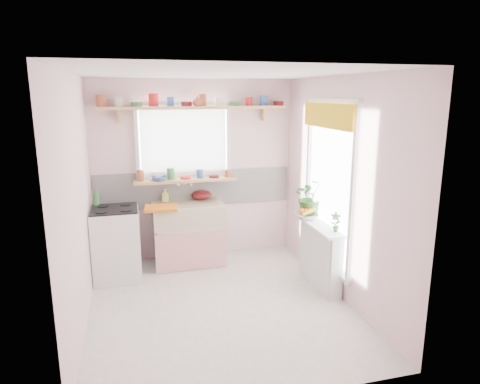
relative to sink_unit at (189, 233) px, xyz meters
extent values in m
plane|color=white|center=(0.15, -1.29, -0.43)|extent=(3.20, 3.20, 0.00)
plane|color=white|center=(0.15, -1.29, 2.07)|extent=(3.20, 3.20, 0.00)
plane|color=beige|center=(0.15, 0.31, 0.82)|extent=(2.80, 0.00, 2.80)
plane|color=beige|center=(0.15, -2.89, 0.82)|extent=(2.80, 0.00, 2.80)
plane|color=beige|center=(-1.25, -1.29, 0.82)|extent=(0.00, 3.20, 3.20)
plane|color=beige|center=(1.55, -1.29, 0.82)|extent=(0.00, 3.20, 3.20)
cube|color=white|center=(0.15, 0.29, 0.57)|extent=(2.74, 0.03, 0.50)
cube|color=pink|center=(0.15, 0.29, 0.37)|extent=(2.74, 0.02, 0.12)
cube|color=white|center=(0.00, 0.30, 1.22)|extent=(1.20, 0.01, 1.00)
cube|color=white|center=(0.00, 0.24, 1.22)|extent=(1.15, 0.02, 0.95)
cube|color=white|center=(1.54, -1.09, 0.82)|extent=(0.01, 1.10, 1.90)
cube|color=gold|center=(1.46, -1.09, 1.63)|extent=(0.03, 1.20, 0.28)
cube|color=white|center=(0.00, 0.01, -0.16)|extent=(0.85, 0.55, 0.55)
cube|color=#DF4F41|center=(0.00, -0.27, -0.16)|extent=(0.95, 0.02, 0.53)
cube|color=beige|center=(0.00, 0.01, 0.27)|extent=(0.95, 0.55, 0.30)
cylinder|color=silver|center=(0.00, 0.26, 0.67)|extent=(0.03, 0.22, 0.03)
cube|color=white|center=(-0.95, -0.24, 0.02)|extent=(0.58, 0.58, 0.90)
cube|color=black|center=(-0.95, -0.24, 0.47)|extent=(0.56, 0.56, 0.02)
cylinder|color=black|center=(-1.09, -0.38, 0.49)|extent=(0.14, 0.14, 0.01)
cylinder|color=black|center=(-0.81, -0.38, 0.49)|extent=(0.14, 0.14, 0.01)
cylinder|color=black|center=(-1.09, -0.10, 0.49)|extent=(0.14, 0.14, 0.01)
cylinder|color=black|center=(-0.81, -0.10, 0.49)|extent=(0.14, 0.14, 0.01)
cube|color=white|center=(1.45, -1.09, -0.06)|extent=(0.15, 0.90, 0.75)
cube|color=white|center=(1.42, -1.09, 0.33)|extent=(0.22, 0.95, 0.03)
cube|color=tan|center=(0.00, 0.19, 0.71)|extent=(1.40, 0.22, 0.04)
cube|color=tan|center=(0.15, 0.18, 1.69)|extent=(2.52, 0.24, 0.04)
cylinder|color=#A55133|center=(-1.03, 0.18, 1.77)|extent=(0.11, 0.11, 0.12)
cylinder|color=silver|center=(-0.82, 0.18, 1.77)|extent=(0.11, 0.11, 0.12)
cylinder|color=#3F7F4C|center=(-0.60, 0.18, 1.74)|extent=(0.11, 0.11, 0.06)
cylinder|color=red|center=(-0.39, 0.18, 1.77)|extent=(0.11, 0.11, 0.12)
cylinder|color=#3359A5|center=(-0.17, 0.18, 1.77)|extent=(0.11, 0.11, 0.12)
cylinder|color=#590F14|center=(0.04, 0.18, 1.74)|extent=(0.11, 0.11, 0.06)
cylinder|color=#A55133|center=(0.26, 0.18, 1.77)|extent=(0.11, 0.11, 0.12)
cylinder|color=silver|center=(0.47, 0.18, 1.77)|extent=(0.11, 0.11, 0.12)
cylinder|color=#3F7F4C|center=(0.69, 0.18, 1.74)|extent=(0.11, 0.11, 0.06)
cylinder|color=red|center=(0.90, 0.18, 1.77)|extent=(0.11, 0.11, 0.12)
cylinder|color=#3359A5|center=(1.12, 0.18, 1.77)|extent=(0.11, 0.11, 0.12)
cylinder|color=#590F14|center=(1.33, 0.18, 1.74)|extent=(0.11, 0.11, 0.06)
cylinder|color=#A55133|center=(-0.62, 0.19, 0.79)|extent=(0.11, 0.11, 0.12)
cylinder|color=silver|center=(-0.41, 0.19, 0.79)|extent=(0.11, 0.11, 0.12)
cylinder|color=#3F7F4C|center=(-0.21, 0.19, 0.76)|extent=(0.11, 0.11, 0.06)
cylinder|color=red|center=(0.00, 0.19, 0.79)|extent=(0.11, 0.11, 0.12)
cylinder|color=#3359A5|center=(0.21, 0.19, 0.79)|extent=(0.11, 0.11, 0.12)
cylinder|color=#590F14|center=(0.41, 0.19, 0.76)|extent=(0.11, 0.11, 0.06)
cylinder|color=#A55133|center=(0.62, 0.19, 0.79)|extent=(0.11, 0.11, 0.12)
cube|color=orange|center=(-0.38, -0.19, 0.44)|extent=(0.43, 0.34, 0.04)
ellipsoid|color=#4E0D10|center=(0.22, 0.21, 0.48)|extent=(0.35, 0.35, 0.13)
imported|color=#306026|center=(1.48, -0.69, 0.59)|extent=(0.49, 0.44, 0.49)
imported|color=silver|center=(1.36, -0.83, 0.38)|extent=(0.32, 0.32, 0.07)
imported|color=#356E2C|center=(1.48, -1.39, 0.46)|extent=(0.14, 0.11, 0.23)
imported|color=#CFD45E|center=(-0.28, 0.21, 0.51)|extent=(0.10, 0.10, 0.17)
imported|color=white|center=(-0.35, 0.25, 0.78)|extent=(0.16, 0.16, 0.11)
imported|color=#3557AE|center=(-0.37, 0.13, 0.76)|extent=(0.21, 0.21, 0.06)
imported|color=#9A412F|center=(0.18, 0.12, 1.78)|extent=(0.15, 0.15, 0.14)
imported|color=#3A753E|center=(-1.17, -0.02, 0.60)|extent=(0.10, 0.10, 0.23)
sphere|color=#D95712|center=(1.36, -0.83, 0.44)|extent=(0.08, 0.08, 0.08)
sphere|color=#D95712|center=(1.42, -0.80, 0.44)|extent=(0.08, 0.08, 0.08)
sphere|color=#D95712|center=(1.31, -0.81, 0.44)|extent=(0.08, 0.08, 0.08)
cylinder|color=gold|center=(1.38, -0.88, 0.45)|extent=(0.18, 0.04, 0.10)
camera|label=1|loc=(-0.73, -5.58, 1.87)|focal=32.00mm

